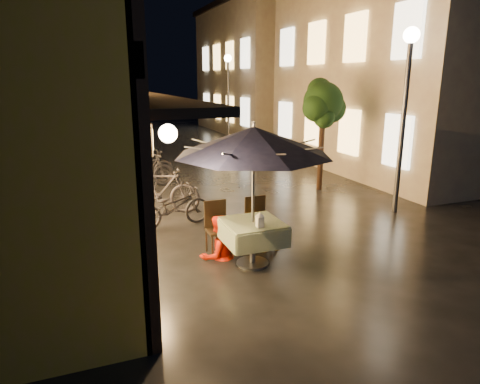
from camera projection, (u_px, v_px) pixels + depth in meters
name	position (u px, v px, depth m)	size (l,w,h in m)	color
ground	(336.00, 261.00, 7.57)	(90.00, 90.00, 0.00)	black
east_building_near	(418.00, 70.00, 15.17)	(7.30, 9.30, 6.80)	beige
east_building_far	(276.00, 69.00, 25.46)	(7.30, 10.30, 7.30)	beige
street_tree	(323.00, 105.00, 11.85)	(1.43, 1.20, 3.15)	black
streetlamp_near	(406.00, 88.00, 9.67)	(0.36, 0.36, 4.23)	#59595E
streetlamp_far	(228.00, 83.00, 20.48)	(0.36, 0.36, 4.23)	#59595E
cafe_table	(253.00, 232.00, 7.29)	(0.99, 0.99, 0.78)	#59595E
patio_umbrella	(253.00, 141.00, 6.89)	(2.61, 2.61, 2.46)	#59595E
cafe_chair_left	(217.00, 224.00, 7.83)	(0.42, 0.42, 0.97)	black
cafe_chair_right	(257.00, 219.00, 8.11)	(0.42, 0.42, 0.97)	black
table_lantern	(260.00, 219.00, 6.94)	(0.16, 0.16, 0.25)	white
person_orange	(218.00, 217.00, 7.56)	(0.74, 0.58, 1.52)	red
person_yellow	(261.00, 214.00, 7.91)	(0.90, 0.52, 1.40)	orange
bicycle_0	(173.00, 207.00, 9.19)	(0.59, 1.70, 0.90)	black
bicycle_1	(161.00, 190.00, 10.14)	(0.53, 1.86, 1.12)	black
bicycle_2	(130.00, 179.00, 11.91)	(0.54, 1.55, 0.82)	black
bicycle_3	(147.00, 171.00, 12.46)	(0.47, 1.67, 1.01)	black
bicycle_4	(144.00, 167.00, 13.25)	(0.64, 1.82, 0.96)	black
bicycle_5	(126.00, 161.00, 14.04)	(0.47, 1.67, 1.00)	black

